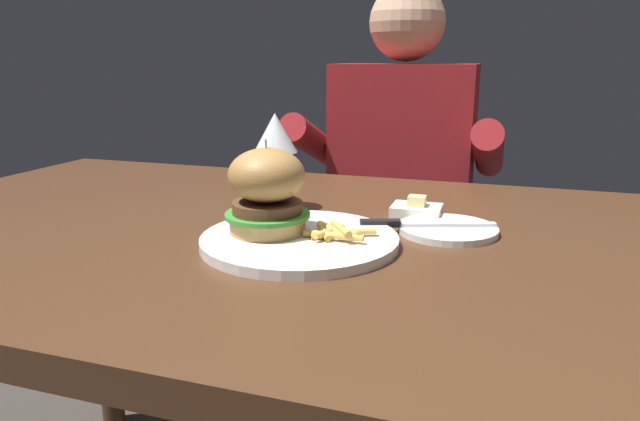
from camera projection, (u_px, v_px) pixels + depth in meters
name	position (u px, v px, depth m)	size (l,w,h in m)	color
dining_table	(292.00, 278.00, 0.89)	(1.49, 0.85, 0.74)	#472B19
main_plate	(300.00, 240.00, 0.79)	(0.28, 0.28, 0.01)	white
burger_sandwich	(267.00, 191.00, 0.79)	(0.12, 0.12, 0.13)	tan
fries_pile	(335.00, 232.00, 0.78)	(0.10, 0.08, 0.02)	gold
wine_glass	(275.00, 138.00, 0.96)	(0.08, 0.08, 0.16)	silver
bread_plate	(448.00, 229.00, 0.85)	(0.15, 0.15, 0.01)	white
table_knife	(415.00, 224.00, 0.85)	(0.20, 0.08, 0.01)	silver
butter_dish	(417.00, 210.00, 0.93)	(0.08, 0.06, 0.04)	white
diner_person	(400.00, 222.00, 1.55)	(0.51, 0.36, 1.18)	#282833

